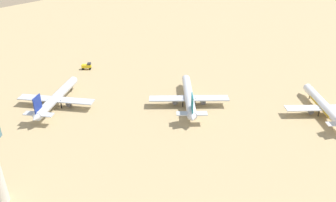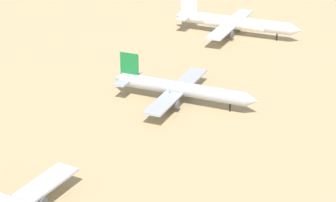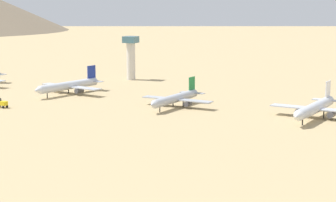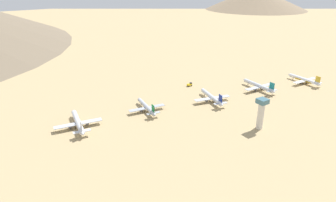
{
  "view_description": "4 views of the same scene",
  "coord_description": "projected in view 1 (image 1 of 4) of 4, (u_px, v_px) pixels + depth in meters",
  "views": [
    {
      "loc": [
        -138.55,
        -42.6,
        71.54
      ],
      "look_at": [
        -9.92,
        -51.4,
        4.19
      ],
      "focal_mm": 35.66,
      "sensor_mm": 36.0,
      "label": 1
    },
    {
      "loc": [
        49.05,
        -83.39,
        66.24
      ],
      "look_at": [
        10.83,
        47.72,
        4.91
      ],
      "focal_mm": 67.71,
      "sensor_mm": 36.0,
      "label": 2
    },
    {
      "loc": [
        250.62,
        155.35,
        45.45
      ],
      "look_at": [
        17.12,
        57.08,
        3.56
      ],
      "focal_mm": 67.22,
      "sensor_mm": 36.0,
      "label": 3
    },
    {
      "loc": [
        -191.14,
        166.09,
        107.43
      ],
      "look_at": [
        7.67,
        38.67,
        5.95
      ],
      "focal_mm": 31.61,
      "sensor_mm": 36.0,
      "label": 4
    }
  ],
  "objects": [
    {
      "name": "service_truck",
      "position": [
        87.0,
        66.0,
        188.05
      ],
      "size": [
        2.92,
        5.32,
        3.9
      ],
      "color": "yellow",
      "rests_on": "ground"
    },
    {
      "name": "parked_jet_0",
      "position": [
        324.0,
        106.0,
        142.19
      ],
      "size": [
        41.34,
        33.55,
        11.92
      ],
      "color": "white",
      "rests_on": "ground"
    },
    {
      "name": "ground_plane",
      "position": [
        55.0,
        103.0,
        153.06
      ],
      "size": [
        1800.0,
        1800.0,
        0.0
      ],
      "primitive_type": "plane",
      "color": "tan"
    },
    {
      "name": "parked_jet_1",
      "position": [
        189.0,
        96.0,
        149.54
      ],
      "size": [
        43.96,
        35.7,
        12.68
      ],
      "color": "silver",
      "rests_on": "ground"
    },
    {
      "name": "parked_jet_2",
      "position": [
        57.0,
        97.0,
        148.8
      ],
      "size": [
        42.34,
        34.75,
        12.32
      ],
      "color": "silver",
      "rests_on": "ground"
    }
  ]
}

